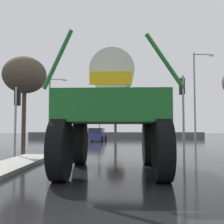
% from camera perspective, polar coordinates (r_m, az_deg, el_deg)
% --- Properties ---
extents(ground_plane, '(120.00, 120.00, 0.00)m').
position_cam_1_polar(ground_plane, '(20.34, 0.98, -7.65)').
color(ground_plane, black).
extents(oversize_sprayer, '(4.01, 5.52, 4.29)m').
position_cam_1_polar(oversize_sprayer, '(9.36, 0.21, -0.13)').
color(oversize_sprayer, black).
rests_on(oversize_sprayer, ground).
extents(sedan_ahead, '(2.24, 4.27, 1.52)m').
position_cam_1_polar(sedan_ahead, '(31.61, -3.26, -4.86)').
color(sedan_ahead, navy).
rests_on(sedan_ahead, ground).
extents(traffic_signal_near_left, '(0.24, 0.54, 3.61)m').
position_cam_1_polar(traffic_signal_near_left, '(14.74, -19.56, 1.19)').
color(traffic_signal_near_left, gray).
rests_on(traffic_signal_near_left, ground).
extents(traffic_signal_near_right, '(0.24, 0.54, 4.17)m').
position_cam_1_polar(traffic_signal_near_right, '(14.27, 14.73, 2.91)').
color(traffic_signal_near_right, gray).
rests_on(traffic_signal_near_right, ground).
extents(traffic_signal_far_left, '(0.24, 0.55, 4.04)m').
position_cam_1_polar(traffic_signal_far_left, '(31.25, -2.66, -0.78)').
color(traffic_signal_far_left, gray).
rests_on(traffic_signal_far_left, ground).
extents(traffic_signal_far_right, '(0.24, 0.55, 3.28)m').
position_cam_1_polar(traffic_signal_far_right, '(31.47, -6.95, -1.80)').
color(traffic_signal_far_right, gray).
rests_on(traffic_signal_far_right, ground).
extents(streetlight_far_left, '(2.10, 0.24, 7.40)m').
position_cam_1_polar(streetlight_far_left, '(32.29, -12.84, 1.38)').
color(streetlight_far_left, gray).
rests_on(streetlight_far_left, ground).
extents(streetlight_far_right, '(2.18, 0.24, 9.47)m').
position_cam_1_polar(streetlight_far_right, '(29.63, 17.42, 3.95)').
color(streetlight_far_right, gray).
rests_on(streetlight_far_right, ground).
extents(bare_tree_left, '(3.86, 3.86, 7.91)m').
position_cam_1_polar(bare_tree_left, '(25.55, -18.07, 7.37)').
color(bare_tree_left, '#473828').
rests_on(bare_tree_left, ground).
extents(bare_tree_far_center, '(2.95, 2.95, 6.78)m').
position_cam_1_polar(bare_tree_far_center, '(41.34, 0.73, 2.00)').
color(bare_tree_far_center, '#473828').
rests_on(bare_tree_far_center, ground).
extents(roadside_barrier, '(26.14, 0.24, 0.90)m').
position_cam_1_polar(roadside_barrier, '(39.91, 0.87, -4.96)').
color(roadside_barrier, '#59595B').
rests_on(roadside_barrier, ground).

